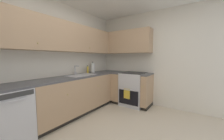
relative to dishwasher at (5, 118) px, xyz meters
The scene contains 14 objects.
wall_back 1.25m from the dishwasher, 20.74° to the left, with size 4.21×0.05×2.55m, color silver.
wall_right 3.36m from the dishwasher, 25.51° to the right, with size 0.05×3.51×2.55m, color silver.
dishwasher is the anchor object (origin of this frame).
lower_cabinets_back 1.31m from the dishwasher, ahead, with size 2.01×0.62×0.86m.
countertop_back 1.38m from the dishwasher, ahead, with size 3.21×0.60×0.04m, color #4C4C51.
lower_cabinets_right 2.72m from the dishwasher, 15.79° to the right, with size 0.62×1.03×0.86m.
countertop_right 2.75m from the dishwasher, 15.81° to the right, with size 0.60×1.03×0.03m.
oven_range 2.77m from the dishwasher, 18.10° to the right, with size 0.68×0.62×1.05m.
upper_cabinets_back 1.77m from the dishwasher, ahead, with size 2.89×0.34×0.64m.
upper_cabinets_right 3.10m from the dishwasher, 10.07° to the right, with size 0.32×1.58×0.64m.
sink 1.55m from the dishwasher, ahead, with size 0.68×0.40×0.10m.
faucet 1.62m from the dishwasher, ahead, with size 0.07×0.16×0.23m.
soap_bottle 2.00m from the dishwasher, ahead, with size 0.05×0.05×0.21m.
paper_towel_roll 2.18m from the dishwasher, ahead, with size 0.11×0.11×0.32m.
Camera 1 is at (-1.50, -0.93, 1.31)m, focal length 20.67 mm.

